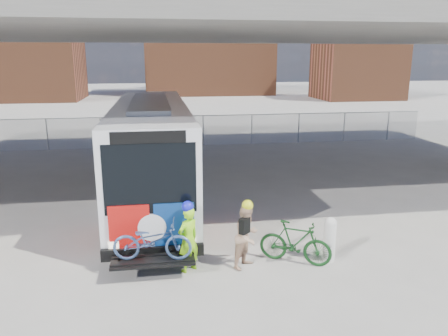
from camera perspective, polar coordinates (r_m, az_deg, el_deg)
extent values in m
plane|color=#9E9991|center=(15.03, -1.48, -5.98)|extent=(160.00, 160.00, 0.00)
cube|color=silver|center=(16.63, -9.43, 2.80)|extent=(2.55, 12.00, 3.20)
cube|color=black|center=(17.01, -9.51, 5.24)|extent=(2.61, 11.00, 1.28)
cube|color=black|center=(10.75, -9.64, -1.38)|extent=(2.24, 0.12, 1.76)
cube|color=black|center=(10.52, -9.87, 4.00)|extent=(1.78, 0.12, 0.30)
cube|color=black|center=(11.30, -9.24, -10.76)|extent=(2.55, 0.20, 0.30)
cube|color=#B7120E|center=(11.09, -12.24, -7.73)|extent=(1.00, 0.08, 1.20)
cube|color=navy|center=(11.07, -6.51, -7.53)|extent=(1.00, 0.08, 1.20)
cylinder|color=silver|center=(11.05, -9.38, -7.68)|extent=(0.70, 0.06, 0.70)
cube|color=gray|center=(16.38, -9.66, 8.53)|extent=(1.28, 7.20, 0.14)
cube|color=black|center=(10.85, -9.25, -11.86)|extent=(2.00, 0.70, 0.06)
cylinder|color=black|center=(12.87, -14.44, -7.61)|extent=(0.30, 1.00, 1.00)
cylinder|color=black|center=(12.83, -4.04, -7.24)|extent=(0.30, 1.00, 1.00)
cylinder|color=black|center=(21.08, -12.36, 1.04)|extent=(0.30, 1.00, 1.00)
cylinder|color=black|center=(21.06, -6.08, 1.28)|extent=(0.30, 1.00, 1.00)
cube|color=#B7120E|center=(13.18, -15.07, -3.43)|extent=(0.06, 2.60, 1.70)
cube|color=navy|center=(14.71, -14.45, -1.56)|extent=(0.06, 1.40, 1.70)
cube|color=#B7120E|center=(13.14, -3.68, -3.01)|extent=(0.06, 2.60, 1.70)
cube|color=navy|center=(14.68, -4.26, -1.18)|extent=(0.06, 1.40, 1.70)
imported|color=#3E5989|center=(10.63, -9.36, -9.33)|extent=(1.95, 0.92, 0.99)
cube|color=#605E59|center=(18.15, -3.36, 19.14)|extent=(40.00, 16.00, 1.50)
cylinder|color=gray|center=(27.06, -22.08, 4.06)|extent=(0.06, 0.06, 1.80)
cylinder|color=gray|center=(26.43, -13.60, 4.48)|extent=(0.06, 0.06, 1.80)
cylinder|color=gray|center=(26.40, -4.89, 4.82)|extent=(0.06, 0.06, 1.80)
cylinder|color=gray|center=(26.97, 3.65, 5.04)|extent=(0.06, 0.06, 1.80)
cylinder|color=gray|center=(28.10, 11.67, 5.15)|extent=(0.06, 0.06, 1.80)
cylinder|color=gray|center=(29.74, 18.94, 5.16)|extent=(0.06, 0.06, 1.80)
plane|color=gray|center=(26.40, -4.89, 4.82)|extent=(30.00, 0.00, 30.00)
cube|color=gray|center=(26.27, -4.93, 6.80)|extent=(30.00, 0.05, 0.04)
cube|color=brown|center=(61.17, -24.92, 12.76)|extent=(14.00, 10.00, 10.00)
cube|color=brown|center=(66.45, -2.24, 14.90)|extent=(18.00, 12.00, 12.00)
cube|color=brown|center=(59.85, 17.05, 12.47)|extent=(10.00, 8.00, 8.00)
cylinder|color=brown|center=(71.15, 4.23, 20.07)|extent=(2.20, 2.20, 25.00)
cylinder|color=white|center=(11.87, 13.62, -9.35)|extent=(0.31, 0.31, 1.04)
sphere|color=white|center=(11.68, 13.77, -7.00)|extent=(0.31, 0.31, 0.31)
imported|color=#9DFB1A|center=(10.93, -4.69, -9.28)|extent=(0.73, 0.68, 1.67)
sphere|color=#181ED3|center=(10.62, -4.79, -5.05)|extent=(0.29, 0.29, 0.29)
imported|color=tan|center=(11.13, 3.04, -8.94)|extent=(1.00, 0.99, 1.62)
sphere|color=yellow|center=(10.83, 3.09, -4.90)|extent=(0.28, 0.28, 0.28)
cube|color=black|center=(10.84, 2.69, -7.53)|extent=(0.31, 0.31, 0.40)
imported|color=#133D18|center=(11.54, 9.29, -9.56)|extent=(1.90, 1.41, 1.14)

